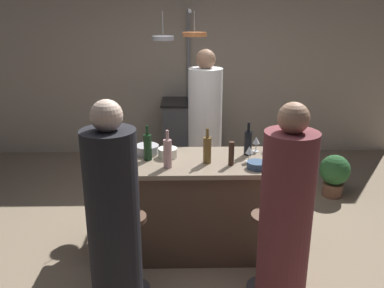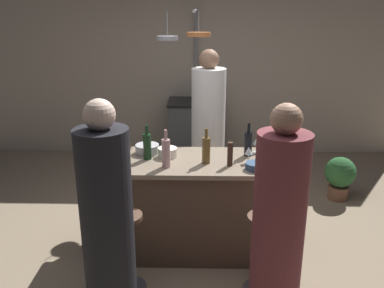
{
  "view_description": "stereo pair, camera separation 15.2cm",
  "coord_description": "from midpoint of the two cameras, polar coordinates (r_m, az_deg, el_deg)",
  "views": [
    {
      "loc": [
        -0.07,
        -3.44,
        2.2
      ],
      "look_at": [
        0.0,
        0.15,
        1.0
      ],
      "focal_mm": 38.64,
      "sensor_mm": 36.0,
      "label": 1
    },
    {
      "loc": [
        0.08,
        -3.44,
        2.2
      ],
      "look_at": [
        0.0,
        0.15,
        1.0
      ],
      "focal_mm": 38.64,
      "sensor_mm": 36.0,
      "label": 2
    }
  ],
  "objects": [
    {
      "name": "ground_plane",
      "position": [
        4.09,
        1.05,
        -14.11
      ],
      "size": [
        9.0,
        9.0,
        0.0
      ],
      "primitive_type": "plane",
      "color": "gray"
    },
    {
      "name": "back_wall",
      "position": [
        6.36,
        1.24,
        10.34
      ],
      "size": [
        6.4,
        0.16,
        2.6
      ],
      "primitive_type": "cube",
      "color": "#BCAD99",
      "rests_on": "ground_plane"
    },
    {
      "name": "kitchen_island",
      "position": [
        3.86,
        1.09,
        -8.44
      ],
      "size": [
        1.8,
        0.72,
        0.9
      ],
      "color": "brown",
      "rests_on": "ground_plane"
    },
    {
      "name": "stove_range",
      "position": [
        6.15,
        1.18,
        1.91
      ],
      "size": [
        0.8,
        0.64,
        0.89
      ],
      "color": "#47474C",
      "rests_on": "ground_plane"
    },
    {
      "name": "chef",
      "position": [
        4.66,
        3.17,
        1.25
      ],
      "size": [
        0.37,
        0.37,
        1.77
      ],
      "color": "white",
      "rests_on": "ground_plane"
    },
    {
      "name": "bar_stool_left",
      "position": [
        3.4,
        -7.6,
        -14.2
      ],
      "size": [
        0.28,
        0.28,
        0.68
      ],
      "color": "#4C4C51",
      "rests_on": "ground_plane"
    },
    {
      "name": "guest_left",
      "position": [
        2.88,
        -10.06,
        -11.54
      ],
      "size": [
        0.35,
        0.35,
        1.67
      ],
      "color": "black",
      "rests_on": "ground_plane"
    },
    {
      "name": "bar_stool_right",
      "position": [
        3.41,
        10.96,
        -14.28
      ],
      "size": [
        0.28,
        0.28,
        0.68
      ],
      "color": "#4C4C51",
      "rests_on": "ground_plane"
    },
    {
      "name": "guest_right",
      "position": [
        2.89,
        13.28,
        -11.89
      ],
      "size": [
        0.35,
        0.35,
        1.65
      ],
      "color": "brown",
      "rests_on": "ground_plane"
    },
    {
      "name": "overhead_pot_rack",
      "position": [
        5.34,
        0.68,
        12.6
      ],
      "size": [
        0.61,
        1.59,
        2.17
      ],
      "color": "gray",
      "rests_on": "ground_plane"
    },
    {
      "name": "potted_plant",
      "position": [
        5.23,
        20.53,
        -4.09
      ],
      "size": [
        0.36,
        0.36,
        0.52
      ],
      "color": "brown",
      "rests_on": "ground_plane"
    },
    {
      "name": "pepper_mill",
      "position": [
        3.54,
        6.5,
        -1.4
      ],
      "size": [
        0.05,
        0.05,
        0.21
      ],
      "primitive_type": "cylinder",
      "color": "#382319",
      "rests_on": "kitchen_island"
    },
    {
      "name": "wine_bottle_amber",
      "position": [
        3.57,
        3.18,
        -0.81
      ],
      "size": [
        0.07,
        0.07,
        0.32
      ],
      "color": "brown",
      "rests_on": "kitchen_island"
    },
    {
      "name": "wine_bottle_rose",
      "position": [
        3.48,
        -2.36,
        -1.2
      ],
      "size": [
        0.07,
        0.07,
        0.33
      ],
      "color": "#B78C8E",
      "rests_on": "kitchen_island"
    },
    {
      "name": "wine_bottle_red",
      "position": [
        3.68,
        -5.03,
        -0.29
      ],
      "size": [
        0.07,
        0.07,
        0.32
      ],
      "color": "#143319",
      "rests_on": "kitchen_island"
    },
    {
      "name": "wine_bottle_dark",
      "position": [
        3.8,
        8.9,
        0.09
      ],
      "size": [
        0.07,
        0.07,
        0.31
      ],
      "color": "black",
      "rests_on": "kitchen_island"
    },
    {
      "name": "wine_glass_by_chef",
      "position": [
        3.62,
        9.01,
        -1.04
      ],
      "size": [
        0.07,
        0.07,
        0.15
      ],
      "color": "silver",
      "rests_on": "kitchen_island"
    },
    {
      "name": "wine_glass_near_left_guest",
      "position": [
        3.91,
        11.68,
        0.28
      ],
      "size": [
        0.07,
        0.07,
        0.15
      ],
      "color": "silver",
      "rests_on": "kitchen_island"
    },
    {
      "name": "wine_glass_near_right_guest",
      "position": [
        3.89,
        10.05,
        0.29
      ],
      "size": [
        0.07,
        0.07,
        0.15
      ],
      "color": "silver",
      "rests_on": "kitchen_island"
    },
    {
      "name": "mixing_bowl_blue",
      "position": [
        3.51,
        9.96,
        -3.03
      ],
      "size": [
        0.17,
        0.17,
        0.06
      ],
      "primitive_type": "cylinder",
      "color": "#334C6B",
      "rests_on": "kitchen_island"
    },
    {
      "name": "mixing_bowl_ceramic",
      "position": [
        3.75,
        -2.23,
        -1.16
      ],
      "size": [
        0.17,
        0.17,
        0.08
      ],
      "primitive_type": "cylinder",
      "color": "silver",
      "rests_on": "kitchen_island"
    },
    {
      "name": "mixing_bowl_steel",
      "position": [
        3.85,
        -5.07,
        -0.68
      ],
      "size": [
        0.22,
        0.22,
        0.08
      ],
      "primitive_type": "cylinder",
      "color": "#B7B7BC",
      "rests_on": "kitchen_island"
    }
  ]
}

